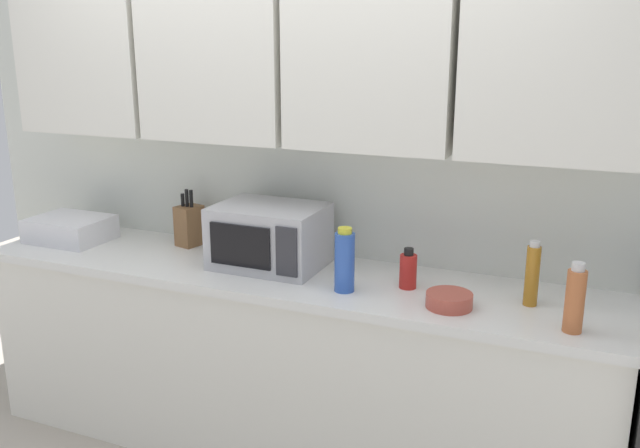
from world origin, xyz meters
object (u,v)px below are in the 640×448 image
Objects in this scene: bottle_red_sauce at (408,270)px; dish_rack at (70,229)px; bottle_spice_jar at (575,300)px; bowl_ceramic_small at (449,300)px; microwave at (269,236)px; bottle_blue_cleaner at (345,261)px; knife_block at (189,225)px; bottle_amber_vinegar at (532,275)px.

dish_rack is at bearing -179.65° from bottle_red_sauce.
bowl_ceramic_small is (-0.45, 0.05, -0.09)m from bottle_spice_jar.
microwave is 1.79× the size of bottle_blue_cleaner.
bottle_amber_vinegar is at bearing -5.34° from knife_block.
bottle_spice_jar is (1.82, -0.35, 0.02)m from knife_block.
bottle_blue_cleaner is (-0.88, 0.06, 0.01)m from bottle_spice_jar.
dish_rack is at bearing 176.19° from bowl_ceramic_small.
bowl_ceramic_small is (0.20, -0.14, -0.05)m from bottle_red_sauce.
knife_block is 0.98m from bottle_blue_cleaner.
bottle_spice_jar is (2.43, -0.18, 0.06)m from dish_rack.
bottle_spice_jar is 0.96× the size of bottle_blue_cleaner.
bottle_blue_cleaner is at bearing -21.07° from microwave.
knife_block is 1.68× the size of bottle_red_sauce.
microwave is at bearing 178.73° from bottle_amber_vinegar.
microwave reaches higher than bottle_spice_jar.
knife_block is 1.07× the size of bottle_blue_cleaner.
microwave is at bearing 2.01° from dish_rack.
bottle_spice_jar is at bearing -10.96° from knife_block.
bottle_red_sauce is (0.65, -0.03, -0.06)m from microwave.
dish_rack is 2.12× the size of bowl_ceramic_small.
bottle_spice_jar is at bearing -3.84° from bottle_blue_cleaner.
bottle_amber_vinegar is (1.66, -0.15, 0.02)m from knife_block.
bottle_blue_cleaner reaches higher than bottle_spice_jar.
bowl_ceramic_small is at bearing -34.90° from bottle_red_sauce.
bowl_ceramic_small is at bearing -0.99° from bottle_blue_cleaner.
bottle_red_sauce is at bearing 163.42° from bottle_spice_jar.
bottle_spice_jar is at bearing -16.58° from bottle_red_sauce.
bottle_amber_vinegar is at bearing 0.36° from dish_rack.
bottle_amber_vinegar is (0.49, 0.00, 0.05)m from bottle_red_sauce.
microwave reaches higher than bottle_red_sauce.
bowl_ceramic_small is (1.98, -0.13, -0.03)m from dish_rack.
knife_block is at bearing 167.63° from bowl_ceramic_small.
bottle_red_sauce is 0.95× the size of bowl_ceramic_small.
bottle_blue_cleaner is at bearing -4.60° from dish_rack.
bottle_amber_vinegar reaches higher than bottle_spice_jar.
bowl_ceramic_small is (0.43, -0.01, -0.10)m from bottle_blue_cleaner.
bottle_blue_cleaner is (0.94, -0.29, 0.02)m from knife_block.
dish_rack is at bearing 175.68° from bottle_spice_jar.
knife_block is 1.86m from bottle_spice_jar.
bottle_blue_cleaner is 1.50× the size of bowl_ceramic_small.
microwave is 1.26× the size of dish_rack.
bottle_red_sauce is 0.66× the size of bottle_amber_vinegar.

